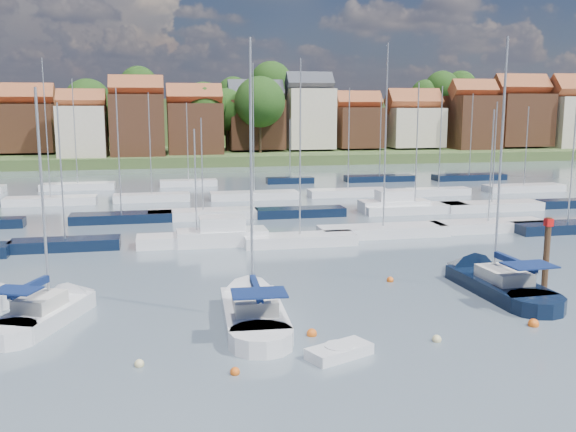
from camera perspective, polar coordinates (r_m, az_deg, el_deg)
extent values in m
plane|color=#45535E|center=(70.81, -3.21, 1.06)|extent=(260.00, 260.00, 0.00)
cube|color=silver|center=(35.00, -20.72, -8.44)|extent=(4.50, 6.35, 1.20)
cone|color=silver|center=(38.00, -17.83, -6.83)|extent=(3.35, 3.57, 2.44)
cylinder|color=silver|center=(32.69, -23.44, -9.92)|extent=(3.19, 3.19, 1.20)
cube|color=beige|center=(34.39, -21.18, -7.13)|extent=(2.51, 2.91, 0.70)
cylinder|color=#B2B2B7|center=(34.00, -20.98, 1.46)|extent=(0.14, 0.14, 10.85)
cylinder|color=#B2B2B7|center=(33.51, -22.00, -6.12)|extent=(1.34, 3.04, 0.10)
cube|color=#0E1E4A|center=(33.47, -22.02, -5.87)|extent=(1.46, 2.97, 0.35)
cube|color=#0E1E4A|center=(32.58, -23.05, -6.09)|extent=(2.48, 2.15, 0.08)
cube|color=silver|center=(32.87, -3.08, -8.98)|extent=(3.32, 7.26, 1.20)
cone|color=silver|center=(37.10, -3.76, -6.77)|extent=(3.14, 3.61, 2.97)
cylinder|color=silver|center=(29.54, -2.39, -11.20)|extent=(3.11, 3.11, 1.20)
cube|color=beige|center=(32.11, -3.01, -7.66)|extent=(2.22, 3.07, 0.70)
cylinder|color=#B2B2B7|center=(31.78, -3.29, 3.69)|extent=(0.14, 0.14, 13.19)
cylinder|color=#B2B2B7|center=(30.92, -2.84, -6.70)|extent=(0.30, 3.96, 0.10)
cube|color=#0E1E4A|center=(30.87, -2.84, -6.44)|extent=(0.49, 3.77, 0.35)
cube|color=#0E1E4A|center=(29.61, -2.59, -6.85)|extent=(2.61, 1.91, 0.08)
cube|color=black|center=(39.73, 18.18, -6.12)|extent=(3.32, 7.38, 1.20)
cone|color=black|center=(43.49, 15.02, -4.58)|extent=(3.17, 3.65, 3.03)
cylinder|color=black|center=(36.84, 21.18, -7.55)|extent=(3.15, 3.15, 1.20)
cube|color=beige|center=(39.07, 18.65, -4.97)|extent=(2.24, 3.11, 0.70)
cylinder|color=#B2B2B7|center=(38.83, 18.38, 4.75)|extent=(0.14, 0.14, 13.76)
cylinder|color=#B2B2B7|center=(38.05, 19.53, -4.09)|extent=(0.27, 4.04, 0.10)
cube|color=#0E1E4A|center=(38.02, 19.54, -3.87)|extent=(0.46, 3.84, 0.35)
cube|color=#0E1E4A|center=(36.93, 20.67, -4.10)|extent=(2.65, 1.92, 0.08)
cone|color=silver|center=(40.00, -23.82, -6.37)|extent=(3.54, 3.77, 2.59)
cube|color=silver|center=(28.69, 4.58, -11.98)|extent=(3.18, 2.38, 0.57)
cylinder|color=silver|center=(28.63, 4.58, -11.68)|extent=(1.34, 1.34, 0.36)
cylinder|color=#4C331E|center=(39.79, 21.87, -4.96)|extent=(0.36, 0.36, 6.82)
cube|color=red|center=(39.14, 22.16, -0.52)|extent=(0.40, 0.40, 0.44)
sphere|color=beige|center=(28.42, -13.07, -12.88)|extent=(0.41, 0.41, 0.41)
sphere|color=#D85914|center=(31.10, 2.12, -10.58)|extent=(0.50, 0.50, 0.50)
sphere|color=beige|center=(31.15, 13.07, -10.81)|extent=(0.43, 0.43, 0.43)
sphere|color=#D85914|center=(40.55, 9.06, -5.78)|extent=(0.44, 0.44, 0.44)
sphere|color=#D85914|center=(34.58, 20.97, -9.12)|extent=(0.55, 0.55, 0.55)
sphere|color=#D85914|center=(27.07, -4.73, -13.84)|extent=(0.41, 0.41, 0.41)
cube|color=black|center=(51.37, -19.16, -2.47)|extent=(8.01, 2.24, 1.00)
cylinder|color=#B2B2B7|center=(50.52, -19.52, 3.72)|extent=(0.12, 0.12, 10.16)
cube|color=silver|center=(50.63, -8.10, -2.19)|extent=(9.22, 2.58, 1.00)
cylinder|color=#B2B2B7|center=(49.88, -8.23, 2.97)|extent=(0.12, 0.12, 8.18)
cube|color=silver|center=(50.16, 1.06, -2.21)|extent=(8.78, 2.46, 1.00)
cylinder|color=#B2B2B7|center=(49.24, 1.08, 4.67)|extent=(0.12, 0.12, 11.06)
cube|color=silver|center=(54.20, 8.45, -1.40)|extent=(10.79, 3.02, 1.00)
cylinder|color=#B2B2B7|center=(53.22, 8.67, 7.01)|extent=(0.12, 0.12, 14.87)
cube|color=silver|center=(58.52, 17.34, -0.91)|extent=(10.13, 2.84, 1.00)
cylinder|color=#B2B2B7|center=(57.80, 17.61, 4.26)|extent=(0.12, 0.12, 9.59)
cube|color=black|center=(60.34, 23.58, -0.97)|extent=(9.52, 2.67, 1.00)
cylinder|color=#B2B2B7|center=(59.55, 24.01, 5.07)|extent=(0.12, 0.12, 11.77)
cube|color=silver|center=(50.55, -5.88, -1.99)|extent=(7.00, 2.60, 1.40)
cube|color=silver|center=(50.34, -5.90, -0.76)|extent=(3.50, 2.20, 1.30)
cube|color=black|center=(61.89, -14.58, -0.20)|extent=(9.30, 2.60, 1.00)
cylinder|color=#B2B2B7|center=(61.13, -14.83, 5.56)|extent=(0.12, 0.12, 11.48)
cube|color=silver|center=(62.29, -7.56, 0.10)|extent=(10.40, 2.91, 1.00)
cylinder|color=#B2B2B7|center=(61.65, -7.66, 4.58)|extent=(0.12, 0.12, 8.77)
cube|color=black|center=(62.91, 1.08, 0.28)|extent=(8.80, 2.46, 1.00)
cylinder|color=#B2B2B7|center=(62.09, 1.10, 7.27)|extent=(0.12, 0.12, 14.33)
cube|color=silver|center=(66.40, 11.19, 0.60)|extent=(10.73, 3.00, 1.00)
cylinder|color=#B2B2B7|center=(65.68, 11.39, 6.27)|extent=(0.12, 0.12, 12.14)
cube|color=silver|center=(69.90, 17.64, 0.78)|extent=(10.48, 2.93, 1.00)
cylinder|color=#B2B2B7|center=(69.27, 17.89, 5.39)|extent=(0.12, 0.12, 10.28)
cube|color=black|center=(74.83, 23.72, 0.99)|extent=(6.84, 1.91, 1.00)
cylinder|color=#B2B2B7|center=(74.29, 23.99, 4.73)|extent=(0.12, 0.12, 8.82)
cube|color=silver|center=(66.43, 9.38, 0.79)|extent=(7.00, 2.60, 1.40)
cube|color=silver|center=(66.26, 9.40, 1.73)|extent=(3.50, 2.20, 1.30)
cube|color=silver|center=(75.11, -20.32, 1.24)|extent=(9.71, 2.72, 1.00)
cylinder|color=#B2B2B7|center=(74.42, -20.69, 7.29)|extent=(0.12, 0.12, 14.88)
cube|color=silver|center=(74.51, -12.00, 1.58)|extent=(8.49, 2.38, 1.00)
cylinder|color=#B2B2B7|center=(73.89, -12.17, 6.30)|extent=(0.12, 0.12, 11.31)
cube|color=silver|center=(74.57, -3.03, 1.79)|extent=(10.16, 2.85, 1.00)
cylinder|color=#B2B2B7|center=(73.88, -3.09, 7.78)|extent=(0.12, 0.12, 14.59)
cube|color=silver|center=(77.17, 5.34, 2.03)|extent=(9.53, 2.67, 1.00)
cylinder|color=#B2B2B7|center=(76.56, 5.42, 6.83)|extent=(0.12, 0.12, 11.91)
cube|color=silver|center=(79.77, 13.22, 2.07)|extent=(7.62, 2.13, 1.00)
cylinder|color=#B2B2B7|center=(79.17, 13.40, 6.78)|extent=(0.12, 0.12, 12.13)
cube|color=silver|center=(86.41, 20.21, 2.31)|extent=(10.17, 2.85, 1.00)
cylinder|color=#B2B2B7|center=(85.92, 20.43, 5.86)|extent=(0.12, 0.12, 9.73)
cube|color=silver|center=(87.04, -18.17, 2.48)|extent=(9.24, 2.59, 1.00)
cylinder|color=#B2B2B7|center=(86.47, -18.43, 7.13)|extent=(0.12, 0.12, 13.17)
cube|color=silver|center=(87.28, -8.83, 2.87)|extent=(7.57, 2.12, 1.00)
cylinder|color=#B2B2B7|center=(86.78, -8.93, 6.56)|extent=(0.12, 0.12, 10.24)
cube|color=black|center=(89.18, 0.17, 3.14)|extent=(6.58, 1.84, 1.00)
cylinder|color=#B2B2B7|center=(88.76, 0.17, 6.03)|extent=(0.12, 0.12, 8.01)
cube|color=black|center=(92.63, 8.13, 3.29)|extent=(9.92, 2.78, 1.00)
cylinder|color=#B2B2B7|center=(92.14, 8.22, 6.98)|extent=(0.12, 0.12, 10.92)
cube|color=black|center=(96.99, 15.79, 3.31)|extent=(10.55, 2.95, 1.00)
cylinder|color=#B2B2B7|center=(96.51, 15.97, 7.01)|extent=(0.12, 0.12, 11.51)
cube|color=#495A2D|center=(146.97, -7.60, 5.71)|extent=(200.00, 70.00, 3.00)
cube|color=#495A2D|center=(171.64, -8.23, 7.86)|extent=(200.00, 60.00, 14.00)
cube|color=brown|center=(129.27, -22.21, 7.28)|extent=(10.37, 9.97, 8.73)
cube|color=brown|center=(129.21, -22.38, 9.77)|extent=(10.57, 5.13, 5.13)
cube|color=beige|center=(119.02, -17.77, 7.14)|extent=(8.09, 8.80, 8.96)
cube|color=brown|center=(118.92, -17.91, 9.77)|extent=(8.25, 4.00, 4.00)
cube|color=brown|center=(119.28, -13.22, 7.84)|extent=(9.36, 10.17, 10.97)
cube|color=brown|center=(119.26, -13.35, 11.02)|extent=(9.54, 4.63, 4.63)
cube|color=brown|center=(121.18, -8.27, 7.66)|extent=(9.90, 8.56, 9.42)
cube|color=brown|center=(121.10, -8.34, 10.46)|extent=(10.10, 4.90, 4.90)
cube|color=brown|center=(127.40, -2.90, 8.14)|extent=(10.59, 8.93, 9.49)
cube|color=#383A42|center=(127.36, -2.92, 10.86)|extent=(10.80, 5.24, 5.24)
cube|color=beige|center=(128.57, 1.89, 8.65)|extent=(9.01, 8.61, 11.65)
cube|color=#383A42|center=(128.60, 1.91, 11.73)|extent=(9.19, 4.46, 4.46)
cube|color=brown|center=(132.58, 6.21, 7.84)|extent=(9.10, 9.34, 8.00)
cube|color=brown|center=(132.50, 6.25, 10.05)|extent=(9.28, 4.50, 4.50)
cube|color=beige|center=(136.25, 11.03, 7.75)|extent=(10.86, 9.59, 7.88)
cube|color=brown|center=(136.16, 11.11, 9.96)|extent=(11.07, 5.37, 5.37)
cube|color=brown|center=(138.77, 16.02, 7.98)|extent=(9.18, 9.96, 10.97)
cube|color=brown|center=(138.75, 16.16, 10.70)|extent=(9.36, 4.54, 4.54)
cube|color=brown|center=(145.47, 19.83, 8.04)|extent=(11.39, 9.67, 10.76)
cube|color=brown|center=(145.48, 19.99, 10.71)|extent=(11.62, 5.64, 5.64)
cylinder|color=#382619|center=(159.46, 13.42, 8.81)|extent=(0.50, 0.50, 4.47)
sphere|color=#254916|center=(159.48, 13.51, 10.99)|extent=(8.18, 8.18, 8.18)
cylinder|color=#382619|center=(126.10, -5.38, 6.67)|extent=(0.50, 0.50, 4.46)
sphere|color=#254916|center=(125.91, -5.43, 9.42)|extent=(8.15, 8.15, 8.15)
cylinder|color=#382619|center=(145.16, -1.51, 9.01)|extent=(0.50, 0.50, 5.15)
sphere|color=#254916|center=(145.22, -1.52, 11.77)|extent=(9.41, 9.41, 9.41)
cylinder|color=#382619|center=(145.61, -13.05, 8.81)|extent=(0.50, 0.50, 4.56)
sphere|color=#254916|center=(145.65, -13.14, 11.24)|extent=(8.34, 8.34, 8.34)
cylinder|color=#382619|center=(135.30, -17.21, 6.64)|extent=(0.50, 0.50, 5.15)
sphere|color=#254916|center=(135.13, -17.37, 9.60)|extent=(9.42, 9.42, 9.42)
cylinder|color=#382619|center=(139.59, -23.55, 7.42)|extent=(0.50, 0.50, 3.42)
sphere|color=#254916|center=(139.53, -23.69, 9.32)|extent=(6.26, 6.26, 6.26)
cylinder|color=#382619|center=(136.25, -1.45, 6.81)|extent=(0.50, 0.50, 3.77)
sphere|color=#254916|center=(136.07, -1.46, 8.96)|extent=(6.89, 6.89, 6.89)
cylinder|color=#382619|center=(121.88, -2.50, 6.78)|extent=(0.50, 0.50, 5.21)
sphere|color=#254916|center=(121.69, -2.53, 10.10)|extent=(9.53, 9.53, 9.53)
cylinder|color=#382619|center=(149.57, 17.39, 6.49)|extent=(0.50, 0.50, 2.97)
sphere|color=#254916|center=(149.41, 17.47, 8.03)|extent=(5.44, 5.44, 5.44)
cylinder|color=#382619|center=(123.51, -7.41, 6.66)|extent=(0.50, 0.50, 4.84)
sphere|color=#254916|center=(123.32, -7.48, 9.71)|extent=(8.85, 8.85, 8.85)
cylinder|color=#382619|center=(157.98, 12.02, 8.73)|extent=(0.50, 0.50, 3.72)
sphere|color=#254916|center=(157.98, 12.09, 10.55)|extent=(6.80, 6.80, 6.80)
cylinder|color=#382619|center=(139.23, 16.02, 6.55)|extent=(0.50, 0.50, 4.05)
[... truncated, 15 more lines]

